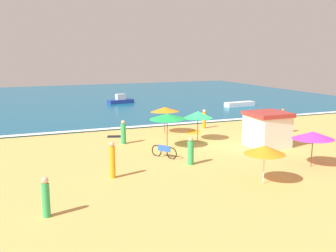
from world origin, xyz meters
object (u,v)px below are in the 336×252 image
at_px(beach_umbrella_3, 313,135).
at_px(beachgoer_5, 191,152).
at_px(small_boat_1, 240,104).
at_px(beach_umbrella_4, 265,150).
at_px(beach_umbrella_6, 165,109).
at_px(parked_bicycle, 164,151).
at_px(beachgoer_1, 112,160).
at_px(small_boat_0, 121,100).
at_px(beach_umbrella_5, 198,115).
at_px(beachgoer_0, 204,119).
at_px(beachgoer_4, 46,197).
at_px(beachgoer_2, 283,122).
at_px(beach_umbrella_2, 167,116).
at_px(beachgoer_3, 123,133).
at_px(lifeguard_cabana, 267,129).

distance_m(beach_umbrella_3, beachgoer_5, 6.66).
distance_m(beach_umbrella_3, small_boat_1, 23.57).
relative_size(beach_umbrella_4, beach_umbrella_6, 1.06).
bearing_deg(parked_bicycle, small_boat_1, 46.70).
bearing_deg(beachgoer_1, beach_umbrella_4, -29.04).
bearing_deg(small_boat_0, small_boat_1, -33.00).
height_order(beach_umbrella_3, beach_umbrella_5, beach_umbrella_5).
height_order(beach_umbrella_6, beachgoer_5, beach_umbrella_6).
relative_size(beachgoer_0, beachgoer_4, 0.98).
xyz_separation_m(beach_umbrella_4, small_boat_1, (13.30, 23.06, -1.31)).
height_order(beach_umbrella_5, beachgoer_2, beach_umbrella_5).
bearing_deg(beachgoer_0, beach_umbrella_6, -169.54).
xyz_separation_m(beach_umbrella_2, small_boat_0, (3.15, 22.55, -1.65)).
relative_size(beach_umbrella_5, parked_bicycle, 1.62).
distance_m(beachgoer_1, small_boat_0, 28.29).
relative_size(beach_umbrella_3, beachgoer_4, 1.86).
distance_m(beach_umbrella_4, beachgoer_1, 7.36).
bearing_deg(beach_umbrella_4, beachgoer_5, 113.15).
relative_size(beach_umbrella_4, beachgoer_0, 1.75).
bearing_deg(beach_umbrella_3, beachgoer_0, 91.67).
bearing_deg(beach_umbrella_2, beach_umbrella_4, -78.80).
xyz_separation_m(beachgoer_3, small_boat_1, (17.17, 12.54, -0.41)).
xyz_separation_m(beach_umbrella_5, beachgoer_4, (-11.18, -9.64, -1.07)).
relative_size(beach_umbrella_5, beachgoer_0, 1.64).
bearing_deg(beachgoer_4, parked_bicycle, 40.73).
bearing_deg(lifeguard_cabana, beachgoer_5, -162.90).
relative_size(beachgoer_0, small_boat_0, 0.49).
height_order(beachgoer_1, beachgoer_4, beachgoer_1).
bearing_deg(beachgoer_5, beachgoer_3, 108.13).
bearing_deg(parked_bicycle, beachgoer_0, 48.54).
bearing_deg(beachgoer_0, beachgoer_2, -43.12).
bearing_deg(beach_umbrella_6, beachgoer_2, -23.19).
bearing_deg(beachgoer_2, beach_umbrella_5, 177.20).
bearing_deg(beachgoer_5, beach_umbrella_4, -66.85).
distance_m(beachgoer_2, beachgoer_3, 12.24).
height_order(beachgoer_3, beachgoer_5, beachgoer_3).
bearing_deg(parked_bicycle, small_boat_0, 80.39).
relative_size(beach_umbrella_2, beach_umbrella_4, 1.17).
relative_size(lifeguard_cabana, beach_umbrella_3, 0.85).
xyz_separation_m(beachgoer_0, beachgoer_2, (4.51, -4.23, 0.17)).
bearing_deg(beachgoer_4, beachgoer_2, 27.05).
distance_m(parked_bicycle, beachgoer_3, 4.55).
relative_size(beachgoer_2, small_boat_0, 0.61).
height_order(beachgoer_4, small_boat_1, beachgoer_4).
height_order(lifeguard_cabana, beachgoer_4, lifeguard_cabana).
bearing_deg(beachgoer_1, lifeguard_cabana, 13.56).
bearing_deg(beachgoer_2, lifeguard_cabana, -140.42).
bearing_deg(small_boat_0, beach_umbrella_2, -97.94).
relative_size(lifeguard_cabana, beachgoer_1, 1.36).
bearing_deg(beach_umbrella_6, beach_umbrella_4, -90.20).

